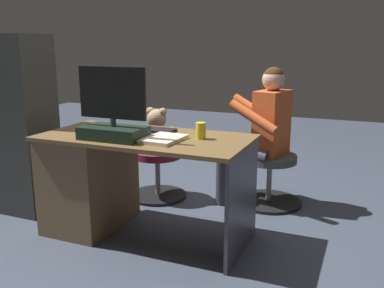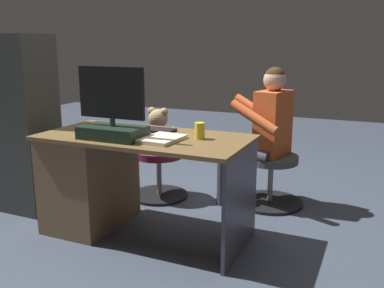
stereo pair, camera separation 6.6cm
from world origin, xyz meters
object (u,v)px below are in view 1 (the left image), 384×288
object	(u,v)px
cup	(201,131)
tv_remote	(96,132)
person	(261,127)
teddy_bear	(158,131)
office_chair_teddy	(158,169)
desk	(101,176)
computer_mouse	(110,124)
monitor	(113,119)
visitor_chair	(269,176)
keyboard	(146,129)

from	to	relation	value
cup	tv_remote	xyz separation A→B (m)	(0.72, 0.13, -0.04)
cup	tv_remote	world-z (taller)	cup
person	teddy_bear	bearing A→B (deg)	12.95
office_chair_teddy	desk	bearing A→B (deg)	83.11
computer_mouse	tv_remote	xyz separation A→B (m)	(-0.06, 0.26, -0.01)
monitor	tv_remote	distance (m)	0.25
visitor_chair	monitor	bearing A→B (deg)	54.49
computer_mouse	visitor_chair	world-z (taller)	computer_mouse
keyboard	teddy_bear	size ratio (longest dim) A/B	1.13
computer_mouse	desk	bearing A→B (deg)	100.44
office_chair_teddy	visitor_chair	distance (m)	0.96
cup	visitor_chair	distance (m)	1.06
monitor	tv_remote	world-z (taller)	monitor
keyboard	person	size ratio (longest dim) A/B	0.37
computer_mouse	visitor_chair	xyz separation A→B (m)	(-1.05, -0.76, -0.49)
office_chair_teddy	teddy_bear	bearing A→B (deg)	-90.00
keyboard	cup	xyz separation A→B (m)	(-0.46, 0.10, 0.04)
cup	computer_mouse	bearing A→B (deg)	-9.05
teddy_bear	person	world-z (taller)	person
visitor_chair	teddy_bear	bearing A→B (deg)	13.02
tv_remote	visitor_chair	distance (m)	1.50
keyboard	monitor	bearing A→B (deg)	78.97
monitor	desk	bearing A→B (deg)	-35.62
monitor	computer_mouse	bearing A→B (deg)	-52.87
monitor	person	bearing A→B (deg)	-123.01
person	computer_mouse	bearing A→B (deg)	37.19
keyboard	person	distance (m)	1.00
keyboard	visitor_chair	distance (m)	1.17
computer_mouse	cup	xyz separation A→B (m)	(-0.78, 0.12, 0.04)
office_chair_teddy	teddy_bear	size ratio (longest dim) A/B	1.34
keyboard	tv_remote	distance (m)	0.35
desk	visitor_chair	distance (m)	1.39
keyboard	person	world-z (taller)	person
computer_mouse	teddy_bear	xyz separation A→B (m)	(-0.12, -0.54, -0.14)
cup	visitor_chair	size ratio (longest dim) A/B	0.19
keyboard	tv_remote	size ratio (longest dim) A/B	2.80
monitor	cup	xyz separation A→B (m)	(-0.52, -0.22, -0.08)
monitor	person	distance (m)	1.31
visitor_chair	person	xyz separation A→B (m)	(0.08, 0.02, 0.42)
monitor	keyboard	bearing A→B (deg)	-101.03
monitor	office_chair_teddy	distance (m)	1.07
tv_remote	person	bearing A→B (deg)	-117.36
tv_remote	teddy_bear	size ratio (longest dim) A/B	0.40
monitor	teddy_bear	bearing A→B (deg)	-80.77
desk	keyboard	bearing A→B (deg)	-151.83
cup	monitor	bearing A→B (deg)	23.41
keyboard	person	bearing A→B (deg)	-130.10
tv_remote	desk	bearing A→B (deg)	-53.19
teddy_bear	cup	bearing A→B (deg)	134.93
office_chair_teddy	person	world-z (taller)	person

